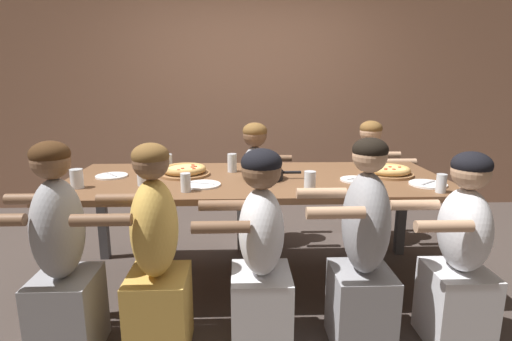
# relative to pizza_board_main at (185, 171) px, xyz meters

# --- Properties ---
(ground_plane) EXTENTS (18.00, 18.00, 0.00)m
(ground_plane) POSITION_rel_pizza_board_main_xyz_m (0.51, -0.09, -0.83)
(ground_plane) COLOR #423833
(ground_plane) RESTS_ON ground
(restaurant_back_panel) EXTENTS (10.00, 0.06, 3.20)m
(restaurant_back_panel) POSITION_rel_pizza_board_main_xyz_m (0.51, 1.80, 0.77)
(restaurant_back_panel) COLOR #9E7056
(restaurant_back_panel) RESTS_ON ground
(dining_table) EXTENTS (2.62, 1.03, 0.80)m
(dining_table) POSITION_rel_pizza_board_main_xyz_m (0.51, -0.09, -0.10)
(dining_table) COLOR brown
(dining_table) RESTS_ON ground
(pizza_board_main) EXTENTS (0.36, 0.36, 0.07)m
(pizza_board_main) POSITION_rel_pizza_board_main_xyz_m (0.00, 0.00, 0.00)
(pizza_board_main) COLOR #996B42
(pizza_board_main) RESTS_ON dining_table
(pizza_board_second) EXTENTS (0.35, 0.35, 0.06)m
(pizza_board_second) POSITION_rel_pizza_board_main_xyz_m (1.45, -0.05, -0.00)
(pizza_board_second) COLOR #996B42
(pizza_board_second) RESTS_ON dining_table
(skillet_bowl) EXTENTS (0.40, 0.27, 0.16)m
(skillet_bowl) POSITION_rel_pizza_board_main_xyz_m (0.56, -0.13, 0.03)
(skillet_bowl) COLOR black
(skillet_bowl) RESTS_ON dining_table
(empty_plate_a) EXTENTS (0.22, 0.22, 0.02)m
(empty_plate_a) POSITION_rel_pizza_board_main_xyz_m (-0.51, -0.03, -0.03)
(empty_plate_a) COLOR white
(empty_plate_a) RESTS_ON dining_table
(empty_plate_b) EXTENTS (0.23, 0.23, 0.02)m
(empty_plate_b) POSITION_rel_pizza_board_main_xyz_m (0.15, -0.30, -0.03)
(empty_plate_b) COLOR white
(empty_plate_b) RESTS_ON dining_table
(empty_plate_c) EXTENTS (0.20, 0.20, 0.02)m
(empty_plate_c) POSITION_rel_pizza_board_main_xyz_m (1.18, -0.20, -0.03)
(empty_plate_c) COLOR white
(empty_plate_c) RESTS_ON dining_table
(empty_plate_d) EXTENTS (0.24, 0.24, 0.02)m
(empty_plate_d) POSITION_rel_pizza_board_main_xyz_m (1.61, -0.34, -0.03)
(empty_plate_d) COLOR white
(empty_plate_d) RESTS_ON dining_table
(cocktail_glass_blue) EXTENTS (0.08, 0.08, 0.11)m
(cocktail_glass_blue) POSITION_rel_pizza_board_main_xyz_m (-0.23, -0.28, 0.01)
(cocktail_glass_blue) COLOR silver
(cocktail_glass_blue) RESTS_ON dining_table
(drinking_glass_a) EXTENTS (0.07, 0.07, 0.12)m
(drinking_glass_a) POSITION_rel_pizza_board_main_xyz_m (-0.15, 0.20, 0.02)
(drinking_glass_a) COLOR silver
(drinking_glass_a) RESTS_ON dining_table
(drinking_glass_b) EXTENTS (0.06, 0.06, 0.12)m
(drinking_glass_b) POSITION_rel_pizza_board_main_xyz_m (0.07, -0.44, 0.02)
(drinking_glass_b) COLOR silver
(drinking_glass_b) RESTS_ON dining_table
(drinking_glass_c) EXTENTS (0.07, 0.07, 0.12)m
(drinking_glass_c) POSITION_rel_pizza_board_main_xyz_m (0.83, -0.43, 0.02)
(drinking_glass_c) COLOR silver
(drinking_glass_c) RESTS_ON dining_table
(drinking_glass_d) EXTENTS (0.07, 0.07, 0.14)m
(drinking_glass_d) POSITION_rel_pizza_board_main_xyz_m (0.34, 0.10, 0.03)
(drinking_glass_d) COLOR silver
(drinking_glass_d) RESTS_ON dining_table
(drinking_glass_e) EXTENTS (0.06, 0.06, 0.11)m
(drinking_glass_e) POSITION_rel_pizza_board_main_xyz_m (1.61, -0.51, 0.02)
(drinking_glass_e) COLOR silver
(drinking_glass_e) RESTS_ON dining_table
(drinking_glass_f) EXTENTS (0.08, 0.08, 0.12)m
(drinking_glass_f) POSITION_rel_pizza_board_main_xyz_m (-0.63, -0.33, 0.02)
(drinking_glass_f) COLOR silver
(drinking_glass_f) RESTS_ON dining_table
(diner_near_midleft) EXTENTS (0.51, 0.40, 1.16)m
(diner_near_midleft) POSITION_rel_pizza_board_main_xyz_m (-0.05, -0.83, -0.30)
(diner_near_midleft) COLOR gold
(diner_near_midleft) RESTS_ON ground
(diner_near_right) EXTENTS (0.51, 0.40, 1.10)m
(diner_near_right) POSITION_rel_pizza_board_main_xyz_m (1.59, -0.83, -0.32)
(diner_near_right) COLOR silver
(diner_near_right) RESTS_ON ground
(diner_far_center) EXTENTS (0.51, 0.40, 1.10)m
(diner_far_center) POSITION_rel_pizza_board_main_xyz_m (0.53, 0.65, -0.31)
(diner_far_center) COLOR #99999E
(diner_far_center) RESTS_ON ground
(diner_far_right) EXTENTS (0.51, 0.40, 1.12)m
(diner_far_right) POSITION_rel_pizza_board_main_xyz_m (1.55, 0.65, -0.32)
(diner_far_right) COLOR #99999E
(diner_far_right) RESTS_ON ground
(diner_near_midright) EXTENTS (0.51, 0.40, 1.18)m
(diner_near_midright) POSITION_rel_pizza_board_main_xyz_m (1.06, -0.83, -0.30)
(diner_near_midright) COLOR #99999E
(diner_near_midright) RESTS_ON ground
(diner_near_left) EXTENTS (0.51, 0.40, 1.17)m
(diner_near_left) POSITION_rel_pizza_board_main_xyz_m (-0.54, -0.83, -0.29)
(diner_near_left) COLOR #99999E
(diner_near_left) RESTS_ON ground
(diner_near_center) EXTENTS (0.51, 0.40, 1.12)m
(diner_near_center) POSITION_rel_pizza_board_main_xyz_m (0.51, -0.83, -0.31)
(diner_near_center) COLOR silver
(diner_near_center) RESTS_ON ground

